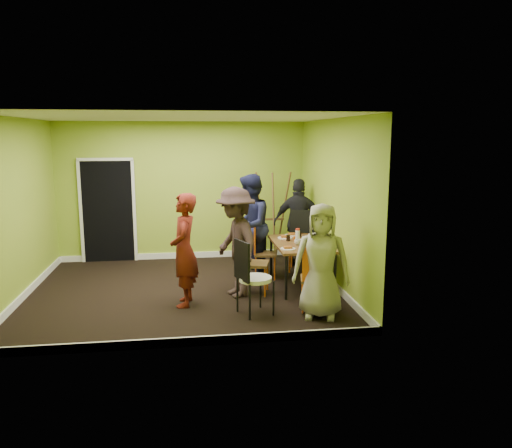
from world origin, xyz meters
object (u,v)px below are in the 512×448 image
Objects in this scene: chair_left_near at (249,257)px; person_left_near at (236,242)px; chair_bentwood at (250,274)px; person_left_far at (250,226)px; person_standing at (184,250)px; chair_left_far at (261,249)px; thermos at (298,236)px; orange_bottle at (294,238)px; person_front_end at (321,261)px; chair_front_end at (315,274)px; dining_table at (301,246)px; person_back_end at (299,223)px; blue_bottle at (316,240)px; chair_back_end at (302,227)px; easel at (272,217)px.

chair_left_near is 0.60× the size of person_left_near.
chair_bentwood is 2.03m from person_left_far.
person_standing is 0.87m from person_left_near.
thermos reaches higher than chair_left_far.
orange_bottle is 0.89m from person_left_far.
chair_bentwood is 1.01m from person_front_end.
dining_table is at bearing 97.82° from chair_front_end.
chair_left_far is 0.69m from orange_bottle.
person_back_end reaches higher than chair_left_near.
blue_bottle is at bearing 86.98° from chair_front_end.
thermos reaches higher than blue_bottle.
dining_table is 1.28m from chair_front_end.
dining_table is at bearing -27.90° from thermos.
chair_back_end is 0.98m from orange_bottle.
easel is 2.35m from person_left_near.
blue_bottle is at bearing 103.76° from person_back_end.
person_left_far is at bearing 143.65° from orange_bottle.
orange_bottle is 1.69m from person_front_end.
chair_left_far is at bearing 133.17° from person_left_near.
chair_bentwood reaches higher than blue_bottle.
chair_back_end is (0.88, 0.55, 0.26)m from chair_left_far.
person_standing is at bearing 174.20° from person_front_end.
person_left_near is 1.55m from person_front_end.
chair_left_near is 1.84m from chair_back_end.
thermos is 0.12× the size of person_back_end.
chair_front_end is at bearing 25.19° from chair_left_far.
chair_left_far is 0.91× the size of chair_left_near.
easel is 25.92× the size of orange_bottle.
person_left_far is (-0.59, -1.04, 0.02)m from easel.
thermos is (-0.06, 0.03, 0.16)m from dining_table.
dining_table is 1.79m from easel.
chair_back_end is 1.38m from blue_bottle.
person_back_end is (1.41, 1.69, -0.02)m from person_left_near.
chair_left_far is 0.46m from person_left_far.
dining_table is 7.27× the size of thermos.
blue_bottle is at bearing 95.35° from person_front_end.
thermos is at bearing 92.81° from person_back_end.
person_left_near reaches higher than person_back_end.
person_standing is (-1.86, 0.56, 0.29)m from chair_front_end.
chair_left_far is 1.18m from blue_bottle.
blue_bottle reaches higher than orange_bottle.
orange_bottle is at bearing 101.60° from person_left_near.
person_left_far is at bearing -172.25° from chair_left_near.
chair_left_near is 0.57× the size of person_left_far.
person_left_near is at bearing 151.34° from chair_front_end.
chair_bentwood is at bearing 8.92° from chair_left_near.
chair_bentwood is at bearing -176.38° from person_front_end.
blue_bottle is (1.09, 0.01, 0.26)m from chair_left_near.
chair_front_end is at bearing 99.46° from chair_back_end.
chair_bentwood is 0.62× the size of person_left_near.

